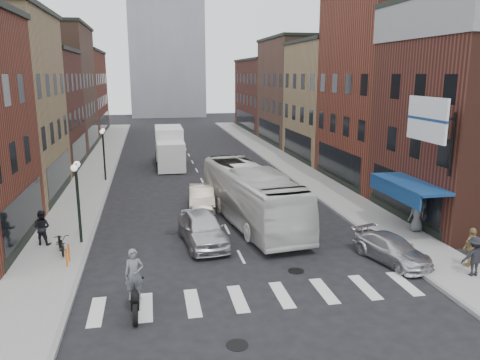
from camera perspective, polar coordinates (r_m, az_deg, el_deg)
name	(u,v)px	position (r m, az deg, el deg)	size (l,w,h in m)	color
ground	(245,265)	(20.86, 0.67, -10.37)	(160.00, 160.00, 0.00)	black
sidewalk_left	(96,171)	(41.83, -17.11, 1.06)	(3.00, 74.00, 0.15)	gray
sidewalk_right	(287,164)	(43.38, 5.81, 1.97)	(3.00, 74.00, 0.15)	gray
curb_left	(114,171)	(41.70, -15.05, 1.05)	(0.20, 74.00, 0.16)	gray
curb_right	(272,165)	(42.99, 3.89, 1.81)	(0.20, 74.00, 0.16)	gray
crosswalk_stripes	(261,297)	(18.21, 2.64, -14.02)	(12.00, 2.20, 0.01)	silver
bldg_left_mid_b	(15,111)	(44.29, -25.73, 7.63)	(10.30, 10.20, 10.30)	#4D261B
bldg_left_far_a	(41,89)	(54.92, -23.04, 10.22)	(10.30, 12.20, 13.30)	#513628
bldg_left_far_b	(64,93)	(68.72, -20.61, 9.92)	(10.30, 16.20, 11.30)	maroon
bldg_right_mid_a	(403,88)	(37.83, 19.29, 10.54)	(10.30, 10.20, 14.30)	maroon
bldg_right_mid_b	(348,101)	(46.82, 12.99, 9.40)	(10.30, 10.20, 11.30)	tan
bldg_right_far_a	(310,91)	(57.02, 8.50, 10.65)	(10.30, 12.20, 12.30)	#513628
bldg_right_far_b	(278,95)	(70.41, 4.64, 10.33)	(10.30, 16.20, 10.30)	#4D261B
awning_blue	(406,185)	(25.45, 19.57, -0.60)	(1.80, 5.00, 0.78)	navy
billboard_sign	(429,121)	(23.05, 22.00, 6.72)	(1.52, 3.00, 3.70)	black
streetlamp_near	(77,187)	(23.64, -19.24, -0.86)	(0.32, 1.22, 4.11)	black
streetlamp_far	(103,145)	(37.31, -16.32, 4.16)	(0.32, 1.22, 4.11)	black
bike_rack	(68,255)	(21.80, -20.27, -8.59)	(0.08, 0.68, 0.80)	#D8590C
box_truck	(170,148)	(42.70, -8.58, 3.93)	(2.50, 7.91, 3.44)	white
motorcycle_rider	(135,284)	(16.93, -12.71, -12.27)	(0.66, 2.37, 2.41)	black
transit_bus	(251,195)	(26.20, 1.36, -1.85)	(2.65, 11.31, 3.15)	silver
sedan_left_near	(203,228)	(23.12, -4.58, -5.89)	(1.92, 4.77, 1.63)	silver
sedan_left_far	(202,197)	(29.10, -4.67, -2.14)	(1.51, 4.33, 1.43)	beige
curb_car	(392,249)	(22.12, 18.01, -8.01)	(1.64, 4.03, 1.17)	silver
parked_bicycle	(61,243)	(23.21, -20.99, -7.13)	(0.64, 1.84, 0.97)	black
ped_left_solo	(42,227)	(24.50, -23.01, -5.34)	(0.83, 0.48, 1.71)	black
ped_right_a	(474,256)	(21.48, 26.68, -8.31)	(1.07, 0.53, 1.65)	black
ped_right_b	(472,247)	(22.36, 26.41, -7.35)	(1.01, 0.51, 1.73)	#967F4C
ped_right_c	(417,215)	(26.08, 20.74, -4.01)	(0.86, 0.56, 1.76)	#575A5F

